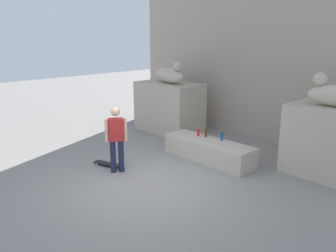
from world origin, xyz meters
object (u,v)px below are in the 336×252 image
statue_reclining_left (170,75)px  bottle_blue (222,136)px  bottle_brown (206,132)px  skater (116,137)px  skateboard (108,164)px  bottle_red (198,132)px

statue_reclining_left → bottle_blue: bearing=-4.8°
bottle_blue → bottle_brown: bearing=-174.0°
statue_reclining_left → bottle_blue: size_ratio=5.86×
bottle_blue → skater: bearing=-116.5°
skateboard → bottle_red: (1.05, 2.39, 0.59)m
skateboard → statue_reclining_left: bearing=91.3°
skater → bottle_brown: skater is taller
bottle_brown → bottle_blue: bearing=6.0°
skater → bottle_brown: size_ratio=5.09×
skateboard → bottle_red: size_ratio=3.18×
statue_reclining_left → bottle_red: bearing=-12.8°
skater → skateboard: skater is taller
bottle_red → skateboard: bearing=-113.8°
statue_reclining_left → skater: (1.75, -3.56, -1.08)m
bottle_blue → bottle_brown: bottle_brown is taller
statue_reclining_left → bottle_red: 2.90m
skateboard → bottle_blue: bottle_blue is taller
statue_reclining_left → skateboard: size_ratio=2.05×
bottle_red → bottle_blue: bearing=11.3°
skater → bottle_red: bearing=19.3°
statue_reclining_left → skater: 4.11m
bottle_blue → bottle_red: (-0.72, -0.14, -0.01)m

